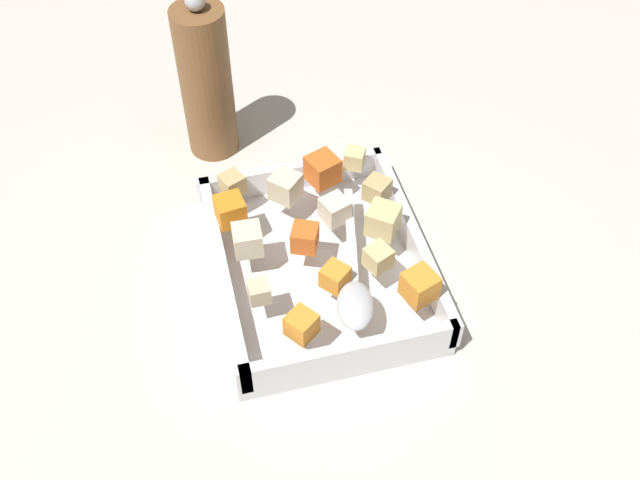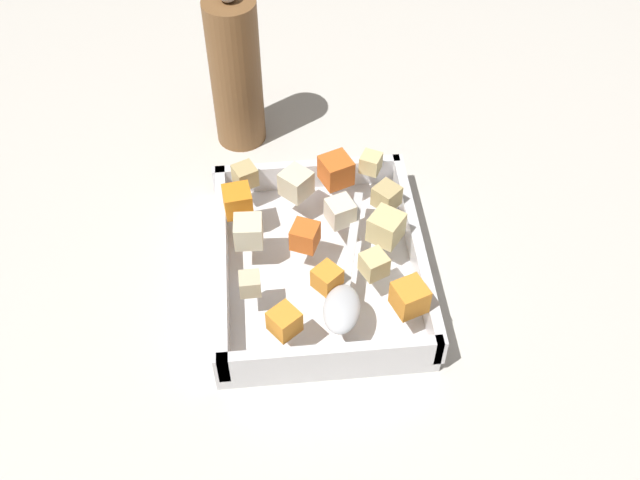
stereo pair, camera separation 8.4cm
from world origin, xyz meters
The scene contains 19 objects.
ground_plane centered at (0.00, 0.00, 0.00)m, with size 4.00×4.00×0.00m, color beige.
baking_dish centered at (-0.02, 0.00, 0.02)m, with size 0.29×0.24×0.05m.
carrot_chunk_heap_top centered at (-0.12, 0.04, 0.07)m, with size 0.03×0.03×0.03m, color orange.
carrot_chunk_near_right centered at (0.09, -0.03, 0.07)m, with size 0.03×0.03×0.03m, color orange.
carrot_chunk_near_spoon centered at (-0.07, -0.01, 0.07)m, with size 0.03×0.03×0.03m, color orange.
carrot_chunk_corner_nw centered at (-0.01, 0.01, 0.07)m, with size 0.03×0.03×0.03m, color orange.
carrot_chunk_mid_right centered at (-0.11, -0.09, 0.07)m, with size 0.03×0.03×0.03m, color orange.
carrot_chunk_under_handle centered at (0.05, 0.09, 0.07)m, with size 0.03×0.03×0.03m, color orange.
potato_chunk_center centered at (0.07, 0.02, 0.07)m, with size 0.03×0.03×0.03m, color beige.
potato_chunk_far_right centered at (-0.07, 0.08, 0.06)m, with size 0.02×0.02×0.02m, color beige.
potato_chunk_front_center centered at (0.10, -0.08, 0.06)m, with size 0.02×0.02×0.02m, color #E0CC89.
potato_chunk_heap_side centered at (-0.01, -0.08, 0.07)m, with size 0.03×0.03×0.03m, color #E0CC89.
potato_chunk_corner_sw centered at (-0.06, -0.06, 0.07)m, with size 0.03×0.03×0.03m, color #E0CC89.
potato_chunk_far_left centered at (0.00, 0.07, 0.07)m, with size 0.03×0.03×0.03m, color beige.
potato_chunk_near_left centered at (0.04, -0.09, 0.07)m, with size 0.03×0.03×0.03m, color tan.
potato_chunk_corner_ne centered at (0.09, 0.08, 0.06)m, with size 0.03×0.03×0.03m, color tan.
parsnip_chunk_back_center centered at (0.02, -0.03, 0.07)m, with size 0.03×0.03×0.03m, color silver.
serving_spoon centered at (-0.10, -0.02, 0.06)m, with size 0.21×0.07×0.02m.
pepper_mill centered at (0.24, 0.08, 0.11)m, with size 0.07×0.07×0.23m.
Camera 1 is at (-0.55, 0.13, 0.69)m, focal length 42.15 mm.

